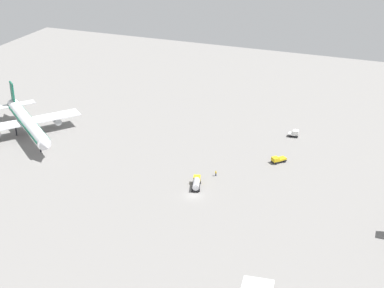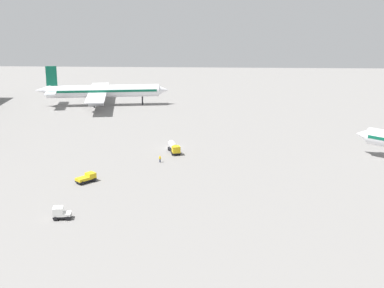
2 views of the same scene
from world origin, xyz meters
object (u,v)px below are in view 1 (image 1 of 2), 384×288
airplane_at_gate (27,122)px  pushback_tractor (278,159)px  ground_crew_worker (216,173)px  fuel_truck (196,183)px  baggage_tug (294,133)px

airplane_at_gate → pushback_tractor: size_ratio=8.25×
pushback_tractor → ground_crew_worker: pushback_tractor is taller
fuel_truck → baggage_tug: (43.20, -17.93, -0.23)m
fuel_truck → ground_crew_worker: (8.24, -2.82, -0.54)m
airplane_at_gate → baggage_tug: (31.17, -81.57, -3.81)m
fuel_truck → airplane_at_gate: bearing=62.3°
pushback_tractor → ground_crew_worker: (-14.77, 14.56, -0.12)m
airplane_at_gate → ground_crew_worker: size_ratio=22.41×
fuel_truck → pushback_tractor: size_ratio=1.45×
airplane_at_gate → pushback_tractor: (10.98, -81.02, -4.00)m
airplane_at_gate → ground_crew_worker: bearing=35.7°
fuel_truck → baggage_tug: 46.78m
ground_crew_worker → airplane_at_gate: bearing=124.3°
pushback_tractor → baggage_tug: size_ratio=1.33×
airplane_at_gate → ground_crew_worker: 66.69m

